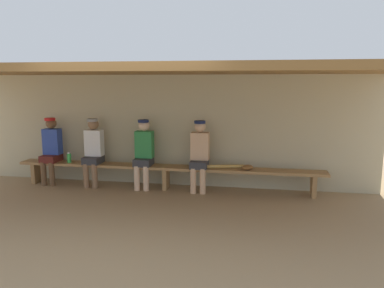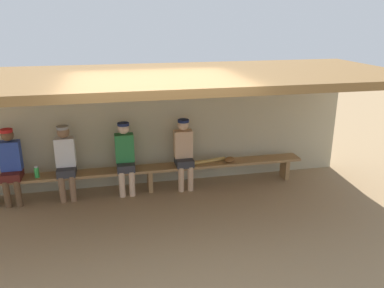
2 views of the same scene
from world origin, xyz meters
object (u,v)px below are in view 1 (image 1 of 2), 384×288
object	(u,v)px
baseball_bat	(222,167)
bench	(166,170)
player_in_blue	(51,148)
player_middle	(93,149)
baseball_glove_tan	(247,167)
water_bottle_blue	(69,158)
player_in_white	(144,151)
player_with_sunglasses	(200,152)

from	to	relation	value
baseball_bat	bench	bearing A→B (deg)	167.49
player_in_blue	bench	bearing A→B (deg)	-0.09
bench	player_in_blue	world-z (taller)	player_in_blue
player_middle	baseball_glove_tan	size ratio (longest dim) A/B	5.60
water_bottle_blue	baseball_glove_tan	bearing A→B (deg)	0.28
player_middle	player_in_white	size ratio (longest dim) A/B	1.00
player_in_blue	water_bottle_blue	bearing A→B (deg)	-7.32
player_middle	baseball_bat	distance (m)	2.58
bench	player_in_white	world-z (taller)	player_in_white
player_with_sunglasses	water_bottle_blue	size ratio (longest dim) A/B	6.43
player_with_sunglasses	player_in_blue	world-z (taller)	same
player_with_sunglasses	water_bottle_blue	xyz separation A→B (m)	(-2.64, -0.05, -0.19)
player_in_blue	water_bottle_blue	distance (m)	0.45
baseball_bat	player_middle	bearing A→B (deg)	167.41
bench	baseball_glove_tan	world-z (taller)	baseball_glove_tan
bench	player_middle	bearing A→B (deg)	179.86
player_middle	player_in_blue	xyz separation A→B (m)	(-0.91, 0.00, 0.00)
player_middle	player_in_blue	distance (m)	0.91
player_in_white	player_in_blue	distance (m)	1.95
bench	water_bottle_blue	distance (m)	1.99
player_in_white	baseball_glove_tan	size ratio (longest dim) A/B	5.60
water_bottle_blue	baseball_bat	bearing A→B (deg)	0.91
baseball_glove_tan	water_bottle_blue	bearing A→B (deg)	-42.91
bench	player_in_white	size ratio (longest dim) A/B	4.46
player_in_blue	baseball_glove_tan	world-z (taller)	player_in_blue
player_middle	player_in_white	world-z (taller)	same
bench	player_in_blue	distance (m)	2.42
player_with_sunglasses	player_in_blue	distance (m)	3.05
player_in_white	water_bottle_blue	xyz separation A→B (m)	(-1.54, -0.05, -0.19)
water_bottle_blue	baseball_bat	size ratio (longest dim) A/B	0.26
bench	baseball_glove_tan	bearing A→B (deg)	-1.17
bench	baseball_bat	bearing A→B (deg)	-0.00
baseball_glove_tan	baseball_bat	distance (m)	0.47
player_in_white	baseball_glove_tan	world-z (taller)	player_in_white
player_middle	player_in_white	distance (m)	1.04
player_in_blue	baseball_bat	xyz separation A→B (m)	(3.48, -0.00, -0.25)
baseball_bat	player_with_sunglasses	bearing A→B (deg)	167.02
player_in_white	baseball_bat	size ratio (longest dim) A/B	1.65
player_with_sunglasses	baseball_glove_tan	size ratio (longest dim) A/B	5.60
player_in_white	player_in_blue	bearing A→B (deg)	180.00
water_bottle_blue	player_in_white	bearing A→B (deg)	1.95
baseball_glove_tan	baseball_bat	size ratio (longest dim) A/B	0.29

